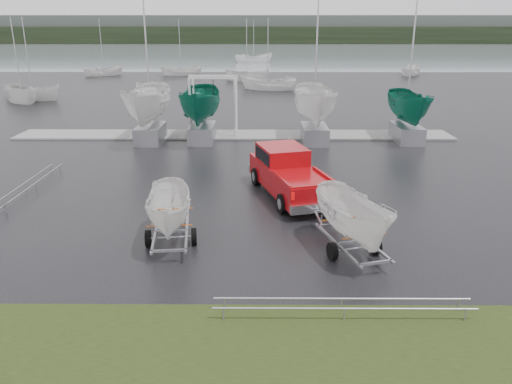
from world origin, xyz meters
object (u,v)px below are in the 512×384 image
boat_hoist (214,97)px  trailer_hitched (356,180)px  pickup_truck (287,171)px  trailer_parked (168,177)px

boat_hoist → trailer_hitched: bearing=-71.6°
pickup_truck → trailer_hitched: trailer_hitched is taller
trailer_hitched → boat_hoist: bearing=92.1°
trailer_hitched → boat_hoist: trailer_hitched is taller
trailer_hitched → boat_hoist: size_ratio=1.19×
boat_hoist → pickup_truck: bearing=-70.5°
trailer_hitched → trailer_parked: trailer_hitched is taller
pickup_truck → boat_hoist: boat_hoist is taller
trailer_parked → boat_hoist: trailer_parked is taller
pickup_truck → trailer_parked: trailer_parked is taller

